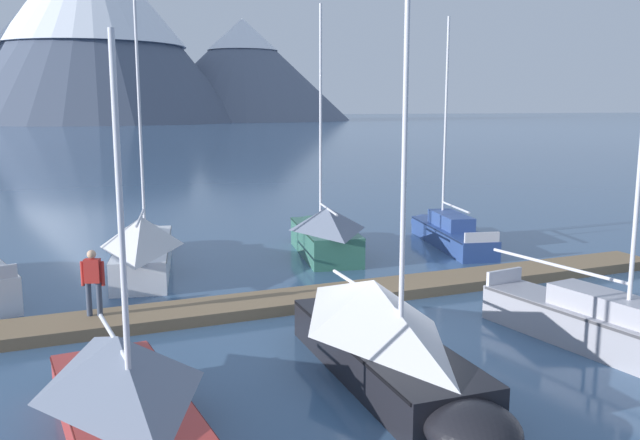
% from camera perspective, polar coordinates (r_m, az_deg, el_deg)
% --- Properties ---
extents(ground_plane, '(700.00, 700.00, 0.00)m').
position_cam_1_polar(ground_plane, '(15.98, 7.00, -10.60)').
color(ground_plane, '#38567A').
extents(mountain_central_massif, '(90.87, 90.87, 57.97)m').
position_cam_1_polar(mountain_central_massif, '(228.38, -18.78, 15.74)').
color(mountain_central_massif, '#4C566B').
rests_on(mountain_central_massif, ground).
extents(mountain_shoulder_ridge, '(75.49, 75.49, 35.08)m').
position_cam_1_polar(mountain_shoulder_ridge, '(244.55, -6.55, 12.63)').
color(mountain_shoulder_ridge, slate).
rests_on(mountain_shoulder_ridge, ground).
extents(dock, '(22.79, 3.41, 0.30)m').
position_cam_1_polar(dock, '(19.43, 1.89, -6.36)').
color(dock, '#846B4C').
rests_on(dock, ground).
extents(sailboat_second_berth, '(2.70, 6.48, 6.64)m').
position_cam_1_polar(sailboat_second_berth, '(11.75, -16.02, -14.51)').
color(sailboat_second_berth, '#B2332D').
rests_on(sailboat_second_berth, ground).
extents(sailboat_mid_dock_port, '(2.62, 7.71, 9.02)m').
position_cam_1_polar(sailboat_mid_dock_port, '(23.41, -14.69, -1.94)').
color(sailboat_mid_dock_port, white).
rests_on(sailboat_mid_dock_port, ground).
extents(sailboat_mid_dock_starboard, '(2.18, 7.30, 9.10)m').
position_cam_1_polar(sailboat_mid_dock_starboard, '(13.87, 5.51, -9.77)').
color(sailboat_mid_dock_starboard, black).
rests_on(sailboat_mid_dock_starboard, ground).
extents(sailboat_far_berth, '(2.47, 6.18, 9.13)m').
position_cam_1_polar(sailboat_far_berth, '(25.10, 0.29, -0.92)').
color(sailboat_far_berth, '#336B56').
rests_on(sailboat_far_berth, ground).
extents(sailboat_outer_slip, '(2.68, 7.75, 6.54)m').
position_cam_1_polar(sailboat_outer_slip, '(16.42, 24.32, -8.79)').
color(sailboat_outer_slip, '#93939E').
rests_on(sailboat_outer_slip, ground).
extents(sailboat_end_of_dock, '(2.40, 7.23, 8.93)m').
position_cam_1_polar(sailboat_end_of_dock, '(27.51, 10.75, -0.90)').
color(sailboat_end_of_dock, navy).
rests_on(sailboat_end_of_dock, ground).
extents(person_on_dock, '(0.57, 0.32, 1.69)m').
position_cam_1_polar(person_on_dock, '(17.73, -18.70, -4.73)').
color(person_on_dock, '#384256').
rests_on(person_on_dock, dock).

